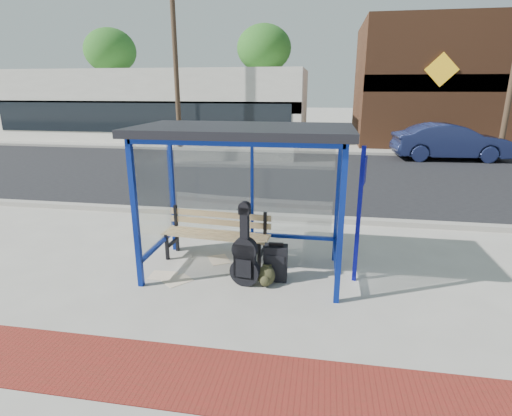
% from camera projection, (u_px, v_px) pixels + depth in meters
% --- Properties ---
extents(ground, '(120.00, 120.00, 0.00)m').
position_uv_depth(ground, '(245.00, 272.00, 6.73)').
color(ground, '#B2ADA0').
rests_on(ground, ground).
extents(brick_paver_strip, '(60.00, 1.00, 0.01)m').
position_uv_depth(brick_paver_strip, '(197.00, 377.00, 4.27)').
color(brick_paver_strip, maroon).
rests_on(brick_paver_strip, ground).
extents(curb_near, '(60.00, 0.25, 0.12)m').
position_uv_depth(curb_near, '(268.00, 216.00, 9.45)').
color(curb_near, gray).
rests_on(curb_near, ground).
extents(street_asphalt, '(60.00, 10.00, 0.00)m').
position_uv_depth(street_asphalt, '(288.00, 175.00, 14.28)').
color(street_asphalt, black).
rests_on(street_asphalt, ground).
extents(curb_far, '(60.00, 0.25, 0.12)m').
position_uv_depth(curb_far, '(298.00, 152.00, 19.08)').
color(curb_far, gray).
rests_on(curb_far, ground).
extents(far_sidewalk, '(60.00, 4.00, 0.01)m').
position_uv_depth(far_sidewalk, '(300.00, 147.00, 20.89)').
color(far_sidewalk, '#B2ADA0').
rests_on(far_sidewalk, ground).
extents(bus_shelter, '(3.30, 1.80, 2.42)m').
position_uv_depth(bus_shelter, '(244.00, 148.00, 6.20)').
color(bus_shelter, navy).
rests_on(bus_shelter, ground).
extents(storefront_white, '(18.00, 6.04, 4.00)m').
position_uv_depth(storefront_white, '(158.00, 105.00, 24.58)').
color(storefront_white, silver).
rests_on(storefront_white, ground).
extents(storefront_brown, '(10.00, 7.08, 6.40)m').
position_uv_depth(storefront_brown, '(452.00, 84.00, 21.98)').
color(storefront_brown, '#59331E').
rests_on(storefront_brown, ground).
extents(tree_left, '(3.60, 3.60, 7.03)m').
position_uv_depth(tree_left, '(110.00, 51.00, 28.17)').
color(tree_left, '#4C3826').
rests_on(tree_left, ground).
extents(tree_mid, '(3.60, 3.60, 7.03)m').
position_uv_depth(tree_mid, '(264.00, 49.00, 26.41)').
color(tree_mid, '#4C3826').
rests_on(tree_mid, ground).
extents(utility_pole_west, '(1.60, 0.24, 8.00)m').
position_uv_depth(utility_pole_west, '(176.00, 63.00, 19.16)').
color(utility_pole_west, '#4C3826').
rests_on(utility_pole_west, ground).
extents(bench, '(1.95, 0.63, 0.91)m').
position_uv_depth(bench, '(217.00, 232.00, 7.12)').
color(bench, black).
rests_on(bench, ground).
extents(guitar_bag, '(0.48, 0.19, 1.28)m').
position_uv_depth(guitar_bag, '(245.00, 257.00, 6.15)').
color(guitar_bag, black).
rests_on(guitar_bag, ground).
extents(suitcase, '(0.38, 0.26, 0.64)m').
position_uv_depth(suitcase, '(276.00, 263.00, 6.36)').
color(suitcase, black).
rests_on(suitcase, ground).
extents(backpack, '(0.29, 0.26, 0.34)m').
position_uv_depth(backpack, '(266.00, 276.00, 6.21)').
color(backpack, '#2D2C19').
rests_on(backpack, ground).
extents(sign_post, '(0.11, 0.27, 2.17)m').
position_uv_depth(sign_post, '(360.00, 208.00, 6.09)').
color(sign_post, '#0B0E80').
rests_on(sign_post, ground).
extents(newspaper_a, '(0.44, 0.35, 0.01)m').
position_uv_depth(newspaper_a, '(163.00, 276.00, 6.58)').
color(newspaper_a, white).
rests_on(newspaper_a, ground).
extents(newspaper_b, '(0.52, 0.53, 0.01)m').
position_uv_depth(newspaper_b, '(178.00, 280.00, 6.42)').
color(newspaper_b, white).
rests_on(newspaper_b, ground).
extents(newspaper_c, '(0.50, 0.54, 0.01)m').
position_uv_depth(newspaper_c, '(219.00, 260.00, 7.19)').
color(newspaper_c, white).
rests_on(newspaper_c, ground).
extents(parked_car, '(4.78, 1.95, 1.54)m').
position_uv_depth(parked_car, '(450.00, 142.00, 17.03)').
color(parked_car, '#192148').
rests_on(parked_car, ground).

